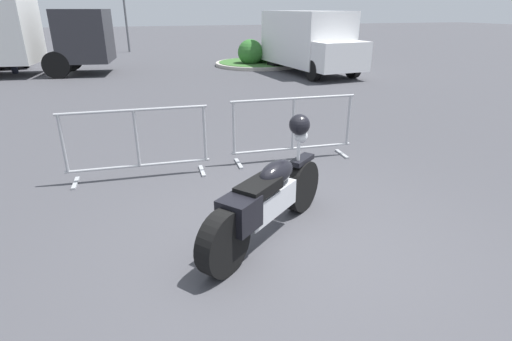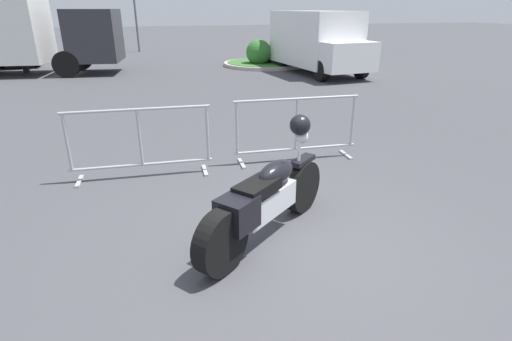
{
  "view_description": "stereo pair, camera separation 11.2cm",
  "coord_description": "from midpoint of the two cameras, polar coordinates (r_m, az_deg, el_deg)",
  "views": [
    {
      "loc": [
        -1.64,
        -3.41,
        2.4
      ],
      "look_at": [
        -0.28,
        0.66,
        0.65
      ],
      "focal_mm": 28.0,
      "sensor_mm": 36.0,
      "label": 1
    },
    {
      "loc": [
        -1.53,
        -3.44,
        2.4
      ],
      "look_at": [
        -0.28,
        0.66,
        0.65
      ],
      "focal_mm": 28.0,
      "sensor_mm": 36.0,
      "label": 2
    }
  ],
  "objects": [
    {
      "name": "pedestrian",
      "position": [
        18.88,
        -30.32,
        14.78
      ],
      "size": [
        0.43,
        0.43,
        1.69
      ],
      "rotation": [
        0.0,
        0.0,
        4.41
      ],
      "color": "#262838",
      "rests_on": "ground"
    },
    {
      "name": "parked_car_white",
      "position": [
        21.85,
        -30.62,
        14.76
      ],
      "size": [
        2.17,
        4.24,
        1.38
      ],
      "rotation": [
        0.0,
        0.0,
        1.7
      ],
      "color": "white",
      "rests_on": "ground"
    },
    {
      "name": "delivery_van",
      "position": [
        16.53,
        8.91,
        17.89
      ],
      "size": [
        2.37,
        5.15,
        2.31
      ],
      "rotation": [
        0.0,
        0.0,
        -1.49
      ],
      "color": "white",
      "rests_on": "ground"
    },
    {
      "name": "planter_island",
      "position": [
        18.56,
        1.44,
        15.76
      ],
      "size": [
        3.78,
        3.78,
        1.17
      ],
      "color": "#ADA89E",
      "rests_on": "ground"
    },
    {
      "name": "ground_plane",
      "position": [
        4.47,
        6.73,
        -10.46
      ],
      "size": [
        120.0,
        120.0,
        0.0
      ],
      "primitive_type": "plane",
      "color": "#424247"
    },
    {
      "name": "motorcycle",
      "position": [
        4.36,
        2.28,
        -3.94
      ],
      "size": [
        1.87,
        1.53,
        1.27
      ],
      "rotation": [
        0.0,
        0.0,
        0.67
      ],
      "color": "black",
      "rests_on": "ground"
    },
    {
      "name": "crowd_barrier_near",
      "position": [
        6.16,
        -15.7,
        3.88
      ],
      "size": [
        2.1,
        0.57,
        1.07
      ],
      "rotation": [
        0.0,
        0.0,
        -0.07
      ],
      "color": "#9EA0A5",
      "rests_on": "ground"
    },
    {
      "name": "crowd_barrier_far",
      "position": [
        6.68,
        6.28,
        5.96
      ],
      "size": [
        2.1,
        0.57,
        1.07
      ],
      "rotation": [
        0.0,
        0.0,
        -0.07
      ],
      "color": "#9EA0A5",
      "rests_on": "ground"
    }
  ]
}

